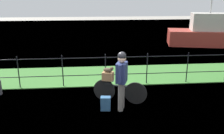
{
  "coord_description": "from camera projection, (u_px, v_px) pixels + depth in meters",
  "views": [
    {
      "loc": [
        -0.48,
        -6.09,
        3.12
      ],
      "look_at": [
        0.17,
        1.12,
        0.9
      ],
      "focal_mm": 37.68,
      "sensor_mm": 36.0,
      "label": 1
    }
  ],
  "objects": [
    {
      "name": "ground_plane",
      "position": [
        110.0,
        108.0,
        6.76
      ],
      "size": [
        60.0,
        60.0,
        0.0
      ],
      "primitive_type": "plane",
      "color": "gray"
    },
    {
      "name": "grass_strip",
      "position": [
        104.0,
        75.0,
        9.52
      ],
      "size": [
        27.0,
        2.4,
        0.03
      ],
      "primitive_type": "cube",
      "color": "#38702D",
      "rests_on": "ground"
    },
    {
      "name": "harbor_water",
      "position": [
        98.0,
        42.0,
        16.44
      ],
      "size": [
        30.0,
        30.0,
        0.0
      ],
      "primitive_type": "plane",
      "color": "slate",
      "rests_on": "ground"
    },
    {
      "name": "iron_fence",
      "position": [
        105.0,
        68.0,
        8.31
      ],
      "size": [
        18.04,
        0.04,
        1.15
      ],
      "color": "black",
      "rests_on": "ground"
    },
    {
      "name": "bicycle_main",
      "position": [
        119.0,
        91.0,
        7.07
      ],
      "size": [
        1.56,
        0.6,
        0.67
      ],
      "color": "black",
      "rests_on": "ground"
    },
    {
      "name": "wooden_crate",
      "position": [
        108.0,
        76.0,
        7.03
      ],
      "size": [
        0.38,
        0.34,
        0.25
      ],
      "primitive_type": "cube",
      "rotation": [
        0.0,
        0.0,
        -0.34
      ],
      "color": "olive",
      "rests_on": "bicycle_main"
    },
    {
      "name": "terrier_dog",
      "position": [
        109.0,
        70.0,
        6.96
      ],
      "size": [
        0.32,
        0.23,
        0.18
      ],
      "color": "#4C3D2D",
      "rests_on": "wooden_crate"
    },
    {
      "name": "cyclist_person",
      "position": [
        122.0,
        76.0,
        6.43
      ],
      "size": [
        0.38,
        0.51,
        1.68
      ],
      "color": "slate",
      "rests_on": "ground"
    },
    {
      "name": "backpack_on_paving",
      "position": [
        106.0,
        103.0,
        6.61
      ],
      "size": [
        0.3,
        0.21,
        0.4
      ],
      "primitive_type": "cube",
      "rotation": [
        0.0,
        0.0,
        3.04
      ],
      "color": "#28517A",
      "rests_on": "ground"
    },
    {
      "name": "moored_boat_near",
      "position": [
        208.0,
        34.0,
        15.07
      ],
      "size": [
        5.2,
        2.86,
        3.64
      ],
      "color": "#9E3328",
      "rests_on": "ground"
    }
  ]
}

